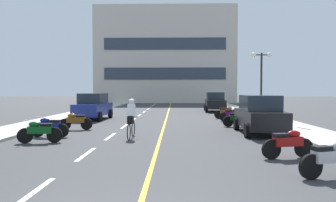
{
  "coord_description": "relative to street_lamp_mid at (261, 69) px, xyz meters",
  "views": [
    {
      "loc": [
        0.88,
        -4.51,
        2.1
      ],
      "look_at": [
        0.36,
        19.6,
        1.24
      ],
      "focal_mm": 35.19,
      "sensor_mm": 36.0,
      "label": 1
    }
  ],
  "objects": [
    {
      "name": "lane_dash_3",
      "position": [
        -9.1,
        -5.39,
        -3.55
      ],
      "size": [
        0.14,
        2.2,
        0.01
      ],
      "primitive_type": "cube",
      "color": "silver",
      "rests_on": "ground"
    },
    {
      "name": "motorcycle_5",
      "position": [
        -2.7,
        -5.5,
        -3.08
      ],
      "size": [
        1.7,
        0.6,
        0.92
      ],
      "color": "black",
      "rests_on": "ground"
    },
    {
      "name": "curb_right",
      "position": [
        0.1,
        4.61,
        -3.5
      ],
      "size": [
        2.4,
        72.0,
        0.12
      ],
      "primitive_type": "cube",
      "color": "#B7B2A8",
      "rests_on": "ground"
    },
    {
      "name": "motorcycle_4",
      "position": [
        -11.36,
        -7.11,
        -3.08
      ],
      "size": [
        1.7,
        0.6,
        0.92
      ],
      "color": "black",
      "rests_on": "ground"
    },
    {
      "name": "lane_dash_4",
      "position": [
        -9.1,
        -1.39,
        -3.55
      ],
      "size": [
        0.14,
        2.2,
        0.01
      ],
      "primitive_type": "cube",
      "color": "silver",
      "rests_on": "ground"
    },
    {
      "name": "parked_car_far",
      "position": [
        -2.48,
        7.06,
        -2.64
      ],
      "size": [
        2.06,
        4.26,
        1.82
      ],
      "color": "black",
      "rests_on": "ground"
    },
    {
      "name": "parked_car_mid",
      "position": [
        -11.9,
        -1.27,
        -2.64
      ],
      "size": [
        2.1,
        4.29,
        1.82
      ],
      "color": "black",
      "rests_on": "ground"
    },
    {
      "name": "motorcycle_7",
      "position": [
        -2.57,
        -0.44,
        -3.08
      ],
      "size": [
        1.7,
        0.6,
        0.92
      ],
      "color": "black",
      "rests_on": "ground"
    },
    {
      "name": "lane_dash_10",
      "position": [
        -9.1,
        22.61,
        -3.55
      ],
      "size": [
        0.14,
        2.2,
        0.01
      ],
      "primitive_type": "cube",
      "color": "silver",
      "rests_on": "ground"
    },
    {
      "name": "parked_car_near",
      "position": [
        -2.23,
        -8.31,
        -2.64
      ],
      "size": [
        1.98,
        4.23,
        1.82
      ],
      "color": "black",
      "rests_on": "ground"
    },
    {
      "name": "lane_dash_2",
      "position": [
        -9.1,
        -9.39,
        -3.55
      ],
      "size": [
        0.14,
        2.2,
        0.01
      ],
      "primitive_type": "cube",
      "color": "silver",
      "rests_on": "ground"
    },
    {
      "name": "street_lamp_mid",
      "position": [
        0.0,
        0.0,
        0.0
      ],
      "size": [
        1.46,
        0.36,
        4.64
      ],
      "color": "black",
      "rests_on": "curb_right"
    },
    {
      "name": "motorcycle_0",
      "position": [
        -2.53,
        -16.09,
        -3.08
      ],
      "size": [
        1.66,
        0.75,
        0.92
      ],
      "color": "black",
      "rests_on": "ground"
    },
    {
      "name": "lane_dash_1",
      "position": [
        -9.1,
        -13.39,
        -3.55
      ],
      "size": [
        0.14,
        2.2,
        0.01
      ],
      "primitive_type": "cube",
      "color": "silver",
      "rests_on": "ground"
    },
    {
      "name": "ground_plane",
      "position": [
        -7.1,
        1.61,
        -3.56
      ],
      "size": [
        140.0,
        140.0,
        0.0
      ],
      "primitive_type": "plane",
      "color": "#38383A"
    },
    {
      "name": "centre_line_yellow",
      "position": [
        -6.85,
        4.61,
        -3.55
      ],
      "size": [
        0.12,
        66.0,
        0.01
      ],
      "primitive_type": "cube",
      "color": "gold",
      "rests_on": "ground"
    },
    {
      "name": "motorcycle_3",
      "position": [
        -11.72,
        -9.73,
        -3.08
      ],
      "size": [
        1.7,
        0.6,
        0.92
      ],
      "color": "black",
      "rests_on": "ground"
    },
    {
      "name": "lane_dash_11",
      "position": [
        -9.1,
        26.61,
        -3.55
      ],
      "size": [
        0.14,
        2.2,
        0.01
      ],
      "primitive_type": "cube",
      "color": "silver",
      "rests_on": "ground"
    },
    {
      "name": "lane_dash_5",
      "position": [
        -9.1,
        2.61,
        -3.55
      ],
      "size": [
        0.14,
        2.2,
        0.01
      ],
      "primitive_type": "cube",
      "color": "silver",
      "rests_on": "ground"
    },
    {
      "name": "lane_dash_7",
      "position": [
        -9.1,
        10.61,
        -3.55
      ],
      "size": [
        0.14,
        2.2,
        0.01
      ],
      "primitive_type": "cube",
      "color": "silver",
      "rests_on": "ground"
    },
    {
      "name": "motorcycle_6",
      "position": [
        -2.47,
        -2.56,
        -3.08
      ],
      "size": [
        1.7,
        0.6,
        0.92
      ],
      "color": "black",
      "rests_on": "ground"
    },
    {
      "name": "lane_dash_0",
      "position": [
        -9.1,
        -17.39,
        -3.55
      ],
      "size": [
        0.14,
        2.2,
        0.01
      ],
      "primitive_type": "cube",
      "color": "silver",
      "rests_on": "ground"
    },
    {
      "name": "curb_left",
      "position": [
        -14.3,
        4.61,
        -3.5
      ],
      "size": [
        2.4,
        72.0,
        0.12
      ],
      "primitive_type": "cube",
      "color": "#B7B2A8",
      "rests_on": "ground"
    },
    {
      "name": "cyclist_rider",
      "position": [
        -8.1,
        -9.93,
        -2.67
      ],
      "size": [
        0.42,
        1.77,
        1.71
      ],
      "color": "black",
      "rests_on": "ground"
    },
    {
      "name": "office_building",
      "position": [
        -7.78,
        29.29,
        3.88
      ],
      "size": [
        21.75,
        7.47,
        14.88
      ],
      "color": "beige",
      "rests_on": "ground"
    },
    {
      "name": "lane_dash_8",
      "position": [
        -9.1,
        14.61,
        -3.55
      ],
      "size": [
        0.14,
        2.2,
        0.01
      ],
      "primitive_type": "cube",
      "color": "silver",
      "rests_on": "ground"
    },
    {
      "name": "lane_dash_9",
      "position": [
        -9.1,
        18.61,
        -3.55
      ],
      "size": [
        0.14,
        2.2,
        0.01
      ],
      "primitive_type": "cube",
      "color": "silver",
      "rests_on": "ground"
    },
    {
      "name": "lane_dash_6",
      "position": [
        -9.1,
        6.61,
        -3.55
      ],
      "size": [
        0.14,
        2.2,
        0.01
      ],
      "primitive_type": "cube",
      "color": "silver",
      "rests_on": "ground"
    },
    {
      "name": "motorcycle_1",
      "position": [
        -2.79,
        -13.9,
        -3.08
      ],
      "size": [
        1.67,
        0.69,
        0.92
      ],
      "color": "black",
      "rests_on": "ground"
    },
    {
      "name": "motorcycle_2",
      "position": [
        -11.51,
        -11.25,
        -3.08
      ],
      "size": [
        1.69,
        0.61,
        0.92
      ],
      "color": "black",
      "rests_on": "ground"
    }
  ]
}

